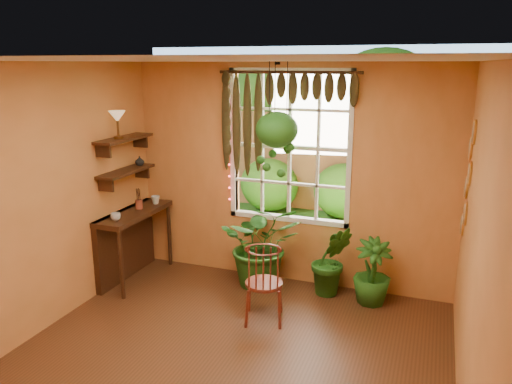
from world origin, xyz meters
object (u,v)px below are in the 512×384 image
at_px(potted_plant_mid, 331,260).
at_px(hanging_basket, 277,132).
at_px(windsor_chair, 264,294).
at_px(potted_plant_left, 262,244).
at_px(counter_ledge, 128,236).

xyz_separation_m(potted_plant_mid, hanging_basket, (-0.65, -0.12, 1.50)).
bearing_deg(windsor_chair, potted_plant_mid, 42.47).
bearing_deg(potted_plant_left, counter_ledge, -167.43).
bearing_deg(counter_ledge, windsor_chair, -13.55).
bearing_deg(counter_ledge, hanging_basket, 8.68).
distance_m(windsor_chair, potted_plant_left, 0.94).
relative_size(potted_plant_left, potted_plant_mid, 1.25).
bearing_deg(hanging_basket, counter_ledge, -171.32).
bearing_deg(hanging_basket, potted_plant_mid, 10.73).
relative_size(windsor_chair, hanging_basket, 0.85).
height_order(windsor_chair, hanging_basket, hanging_basket).
bearing_deg(hanging_basket, windsor_chair, -80.89).
bearing_deg(hanging_basket, potted_plant_left, 156.97).
xyz_separation_m(counter_ledge, potted_plant_left, (1.67, 0.37, -0.01)).
distance_m(potted_plant_left, hanging_basket, 1.41).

